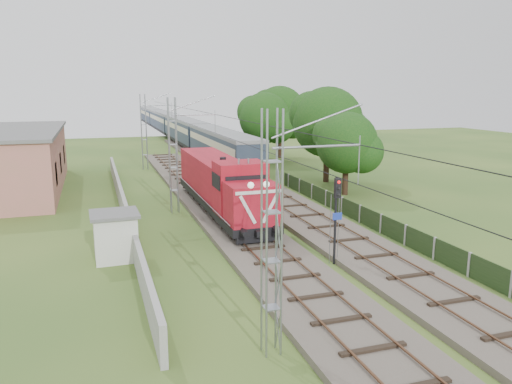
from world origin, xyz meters
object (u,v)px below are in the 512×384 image
object	(u,v)px
locomotive	(222,184)
coach_rake	(173,124)
relay_hut	(115,236)
signal_post	(337,205)

from	to	relation	value
locomotive	coach_rake	bearing A→B (deg)	84.65
coach_rake	relay_hut	distance (m)	61.88
signal_post	locomotive	bearing A→B (deg)	104.12
locomotive	coach_rake	distance (m)	53.63
coach_rake	relay_hut	xyz separation A→B (m)	(-12.40, -60.61, -1.25)
locomotive	relay_hut	distance (m)	10.38
locomotive	signal_post	distance (m)	11.80
signal_post	relay_hut	xyz separation A→B (m)	(-10.27, 4.20, -1.79)
locomotive	signal_post	bearing A→B (deg)	-75.88
locomotive	coach_rake	xyz separation A→B (m)	(5.00, 53.39, 0.32)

